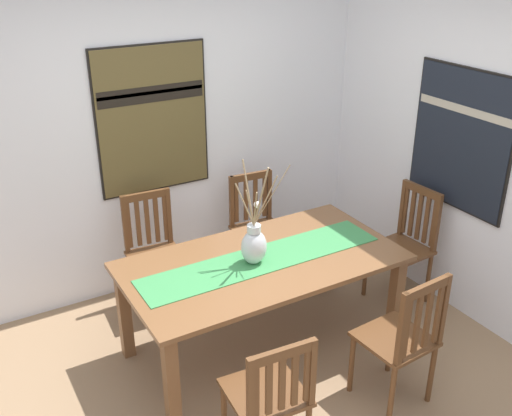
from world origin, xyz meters
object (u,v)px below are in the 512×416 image
at_px(chair_4, 270,395).
at_px(painting_on_side_wall, 461,139).
at_px(chair_0, 154,250).
at_px(chair_3, 403,338).
at_px(dining_table, 262,272).
at_px(painting_on_back_wall, 152,119).
at_px(chair_1, 406,242).
at_px(centerpiece_vase, 254,244).
at_px(chair_2, 257,226).

xyz_separation_m(chair_4, painting_on_side_wall, (2.12, 0.74, 0.91)).
xyz_separation_m(chair_0, chair_3, (0.92, -1.85, -0.00)).
relative_size(dining_table, painting_on_back_wall, 1.63).
relative_size(chair_0, chair_1, 0.99).
height_order(dining_table, chair_0, chair_0).
distance_m(chair_0, chair_3, 2.06).
distance_m(centerpiece_vase, chair_0, 1.09).
relative_size(dining_table, centerpiece_vase, 2.62).
height_order(chair_0, painting_on_side_wall, painting_on_side_wall).
distance_m(chair_1, painting_on_side_wall, 0.94).
bearing_deg(chair_4, chair_2, 61.63).
xyz_separation_m(centerpiece_vase, chair_4, (-0.42, -0.90, -0.41)).
height_order(dining_table, chair_1, chair_1).
height_order(dining_table, painting_on_side_wall, painting_on_side_wall).
bearing_deg(painting_on_side_wall, painting_on_back_wall, 142.60).
relative_size(centerpiece_vase, chair_3, 0.76).
xyz_separation_m(chair_4, painting_on_back_wall, (0.24, 2.18, 0.97)).
distance_m(chair_3, painting_on_back_wall, 2.49).
relative_size(dining_table, painting_on_side_wall, 1.78).
xyz_separation_m(painting_on_back_wall, painting_on_side_wall, (1.88, -1.44, -0.07)).
bearing_deg(painting_on_back_wall, chair_0, -119.89).
relative_size(centerpiece_vase, chair_2, 0.78).
distance_m(centerpiece_vase, chair_3, 1.13).
bearing_deg(chair_0, chair_3, -63.45).
relative_size(painting_on_back_wall, painting_on_side_wall, 1.10).
distance_m(chair_0, chair_4, 1.84).
height_order(chair_2, painting_on_side_wall, painting_on_side_wall).
height_order(chair_0, painting_on_back_wall, painting_on_back_wall).
height_order(chair_0, chair_1, chair_1).
bearing_deg(chair_1, centerpiece_vase, -179.00).
xyz_separation_m(chair_2, painting_on_back_wall, (-0.74, 0.36, 0.97)).
xyz_separation_m(dining_table, chair_0, (-0.45, 0.93, -0.15)).
height_order(centerpiece_vase, painting_on_back_wall, painting_on_back_wall).
bearing_deg(chair_4, painting_on_side_wall, 19.29).
distance_m(dining_table, painting_on_back_wall, 1.53).
bearing_deg(chair_3, dining_table, 117.51).
xyz_separation_m(dining_table, painting_on_back_wall, (-0.25, 1.27, 0.81)).
bearing_deg(chair_3, centerpiece_vase, 121.38).
xyz_separation_m(chair_2, chair_4, (-0.98, -1.82, -0.01)).
height_order(centerpiece_vase, chair_0, centerpiece_vase).
relative_size(chair_0, painting_on_back_wall, 0.81).
relative_size(centerpiece_vase, chair_1, 0.76).
bearing_deg(chair_2, centerpiece_vase, -121.48).
xyz_separation_m(dining_table, chair_4, (-0.49, -0.91, -0.17)).
xyz_separation_m(dining_table, centerpiece_vase, (-0.07, -0.01, 0.24)).
bearing_deg(chair_3, chair_1, 45.96).
bearing_deg(centerpiece_vase, chair_4, -114.97).
relative_size(centerpiece_vase, painting_on_side_wall, 0.68).
relative_size(chair_1, chair_2, 1.03).
bearing_deg(chair_2, chair_3, -90.50).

